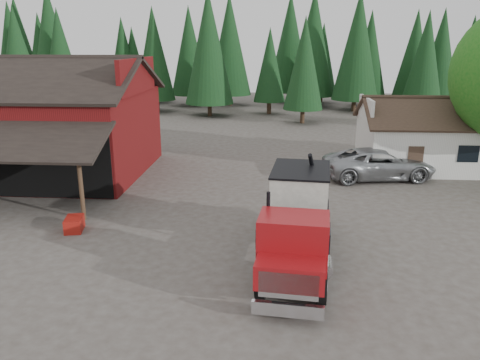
{
  "coord_description": "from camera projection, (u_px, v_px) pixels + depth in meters",
  "views": [
    {
      "loc": [
        3.04,
        -17.59,
        7.86
      ],
      "look_at": [
        1.58,
        2.94,
        1.8
      ],
      "focal_mm": 35.0,
      "sensor_mm": 36.0,
      "label": 1
    }
  ],
  "objects": [
    {
      "name": "silver_car",
      "position": [
        379.0,
        164.0,
        27.93
      ],
      "size": [
        6.9,
        3.98,
        1.81
      ],
      "primitive_type": "imported",
      "rotation": [
        0.0,
        0.0,
        1.73
      ],
      "color": "#9C9FA3",
      "rests_on": "ground"
    },
    {
      "name": "near_pine_a",
      "position": [
        18.0,
        58.0,
        45.74
      ],
      "size": [
        4.4,
        4.4,
        11.4
      ],
      "color": "#382619",
      "rests_on": "ground"
    },
    {
      "name": "near_pine_d",
      "position": [
        209.0,
        47.0,
        49.97
      ],
      "size": [
        5.28,
        5.28,
        13.4
      ],
      "color": "#382619",
      "rests_on": "ground"
    },
    {
      "name": "farmhouse",
      "position": [
        426.0,
        142.0,
        30.33
      ],
      "size": [
        8.6,
        6.42,
        4.65
      ],
      "color": "silver",
      "rests_on": "ground"
    },
    {
      "name": "near_pine_b",
      "position": [
        304.0,
        63.0,
        45.89
      ],
      "size": [
        3.96,
        3.96,
        10.4
      ],
      "color": "#382619",
      "rests_on": "ground"
    },
    {
      "name": "red_barn",
      "position": [
        44.0,
        130.0,
        28.72
      ],
      "size": [
        12.8,
        13.63,
        7.18
      ],
      "color": "maroon",
      "rests_on": "ground"
    },
    {
      "name": "conifer_backdrop",
      "position": [
        249.0,
        107.0,
        59.44
      ],
      "size": [
        76.0,
        16.0,
        16.0
      ],
      "primitive_type": null,
      "color": "#103219",
      "rests_on": "ground"
    },
    {
      "name": "equip_box",
      "position": [
        74.0,
        224.0,
        20.27
      ],
      "size": [
        0.91,
        1.22,
        0.6
      ],
      "primitive_type": "cube",
      "rotation": [
        0.0,
        0.0,
        0.21
      ],
      "color": "maroon",
      "rests_on": "ground"
    },
    {
      "name": "feed_truck",
      "position": [
        298.0,
        218.0,
        16.96
      ],
      "size": [
        3.06,
        8.47,
        3.74
      ],
      "rotation": [
        0.0,
        0.0,
        -0.11
      ],
      "color": "black",
      "rests_on": "ground"
    },
    {
      "name": "ground",
      "position": [
        197.0,
        241.0,
        19.26
      ],
      "size": [
        120.0,
        120.0,
        0.0
      ],
      "primitive_type": "plane",
      "color": "#463F37",
      "rests_on": "ground"
    }
  ]
}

